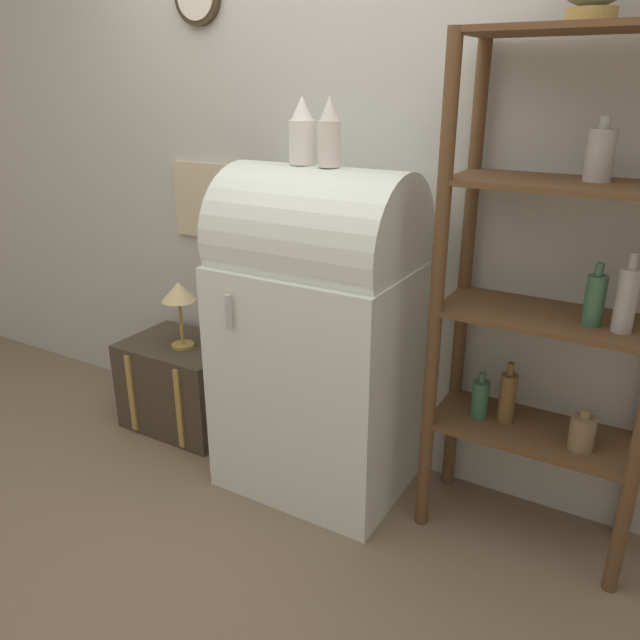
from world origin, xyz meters
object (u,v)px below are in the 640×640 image
(refrigerator, at_px, (319,332))
(vase_center, at_px, (329,134))
(vase_left, at_px, (302,133))
(suitcase_trunk, at_px, (184,384))
(desk_lamp, at_px, (179,296))

(refrigerator, xyz_separation_m, vase_center, (0.05, -0.01, 0.78))
(refrigerator, height_order, vase_left, vase_left)
(suitcase_trunk, relative_size, desk_lamp, 1.73)
(suitcase_trunk, bearing_deg, desk_lamp, -32.35)
(suitcase_trunk, distance_m, vase_left, 1.46)
(refrigerator, relative_size, vase_left, 5.58)
(suitcase_trunk, bearing_deg, vase_center, -4.16)
(refrigerator, bearing_deg, vase_center, -13.40)
(vase_left, distance_m, vase_center, 0.13)
(suitcase_trunk, height_order, vase_center, vase_center)
(vase_center, height_order, desk_lamp, vase_center)
(vase_center, bearing_deg, suitcase_trunk, 175.84)
(vase_left, height_order, vase_center, vase_center)
(vase_left, bearing_deg, desk_lamp, 178.48)
(vase_left, bearing_deg, suitcase_trunk, 176.64)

